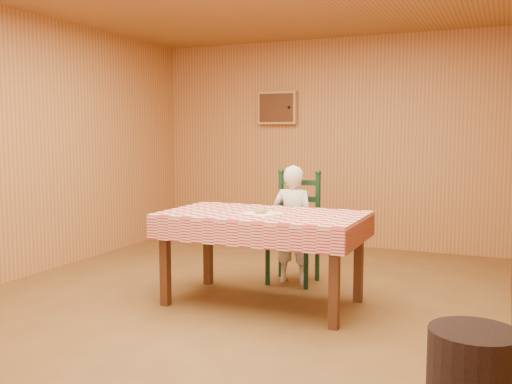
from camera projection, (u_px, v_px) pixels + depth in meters
ground at (246, 313)px, 4.53m from camera, size 6.00×6.00×0.00m
cabin_walls at (271, 86)px, 4.82m from camera, size 5.10×6.05×2.65m
dining_table at (263, 222)px, 4.72m from camera, size 1.66×0.96×0.77m
ladder_chair at (295, 230)px, 5.45m from camera, size 0.44×0.40×1.08m
seated_child at (293, 224)px, 5.39m from camera, size 0.41×0.27×1.12m
napkin at (261, 213)px, 4.66m from camera, size 0.33×0.33×0.00m
donut at (261, 211)px, 4.66m from camera, size 0.12×0.12×0.04m
storage_bin at (473, 374)px, 2.86m from camera, size 0.51×0.51×0.45m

